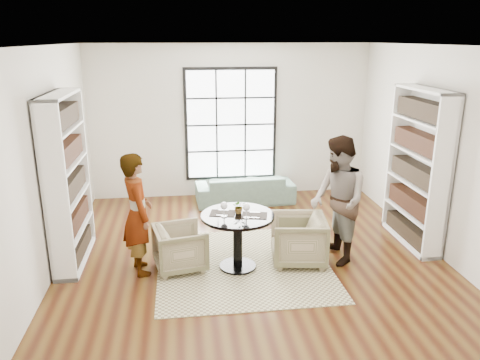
{
  "coord_description": "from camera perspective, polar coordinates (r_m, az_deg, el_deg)",
  "views": [
    {
      "loc": [
        -0.96,
        -6.13,
        3.1
      ],
      "look_at": [
        -0.14,
        0.4,
        1.09
      ],
      "focal_mm": 35.0,
      "sensor_mm": 36.0,
      "label": 1
    }
  ],
  "objects": [
    {
      "name": "ground",
      "position": [
        6.94,
        1.58,
        -9.55
      ],
      "size": [
        6.0,
        6.0,
        0.0
      ],
      "primitive_type": "plane",
      "color": "#583B14"
    },
    {
      "name": "room_shell",
      "position": [
        6.99,
        0.99,
        1.72
      ],
      "size": [
        6.0,
        6.01,
        6.0
      ],
      "color": "silver",
      "rests_on": "ground"
    },
    {
      "name": "rug",
      "position": [
        6.75,
        0.43,
        -10.29
      ],
      "size": [
        2.41,
        2.41,
        0.01
      ],
      "primitive_type": "cube",
      "rotation": [
        0.0,
        0.0,
        0.01
      ],
      "color": "beige",
      "rests_on": "ground"
    },
    {
      "name": "pedestal_table",
      "position": [
        6.44,
        -0.29,
        -6.06
      ],
      "size": [
        1.0,
        1.0,
        0.8
      ],
      "rotation": [
        0.0,
        0.0,
        -0.21
      ],
      "color": "black",
      "rests_on": "ground"
    },
    {
      "name": "sofa",
      "position": [
        9.11,
        0.6,
        -1.06
      ],
      "size": [
        1.92,
        0.83,
        0.55
      ],
      "primitive_type": "imported",
      "rotation": [
        0.0,
        0.0,
        3.19
      ],
      "color": "slate",
      "rests_on": "ground"
    },
    {
      "name": "armchair_left",
      "position": [
        6.58,
        -7.29,
        -8.2
      ],
      "size": [
        0.81,
        0.79,
        0.63
      ],
      "primitive_type": "imported",
      "rotation": [
        0.0,
        0.0,
        1.78
      ],
      "color": "tan",
      "rests_on": "ground"
    },
    {
      "name": "armchair_right",
      "position": [
        6.74,
        7.1,
        -7.22
      ],
      "size": [
        0.85,
        0.84,
        0.69
      ],
      "primitive_type": "imported",
      "rotation": [
        0.0,
        0.0,
        -1.71
      ],
      "color": "tan",
      "rests_on": "ground"
    },
    {
      "name": "person_left",
      "position": [
        6.41,
        -12.4,
        -4.08
      ],
      "size": [
        0.57,
        0.7,
        1.68
      ],
      "primitive_type": "imported",
      "rotation": [
        0.0,
        0.0,
        1.87
      ],
      "color": "gray",
      "rests_on": "ground"
    },
    {
      "name": "person_right",
      "position": [
        6.69,
        11.85,
        -2.48
      ],
      "size": [
        0.76,
        0.93,
        1.82
      ],
      "primitive_type": "imported",
      "rotation": [
        0.0,
        0.0,
        -1.49
      ],
      "color": "gray",
      "rests_on": "ground"
    },
    {
      "name": "placemat_left",
      "position": [
        6.4,
        -2.12,
        -4.06
      ],
      "size": [
        0.39,
        0.33,
        0.01
      ],
      "primitive_type": "cube",
      "rotation": [
        0.0,
        0.0,
        -0.21
      ],
      "color": "#282523",
      "rests_on": "pedestal_table"
    },
    {
      "name": "placemat_right",
      "position": [
        6.32,
        1.78,
        -4.33
      ],
      "size": [
        0.39,
        0.33,
        0.01
      ],
      "primitive_type": "cube",
      "rotation": [
        0.0,
        0.0,
        -0.21
      ],
      "color": "#282523",
      "rests_on": "pedestal_table"
    },
    {
      "name": "cutlery_left",
      "position": [
        6.4,
        -2.12,
        -4.0
      ],
      "size": [
        0.18,
        0.24,
        0.01
      ],
      "primitive_type": null,
      "rotation": [
        0.0,
        0.0,
        -0.21
      ],
      "color": "silver",
      "rests_on": "placemat_left"
    },
    {
      "name": "cutlery_right",
      "position": [
        6.32,
        1.78,
        -4.27
      ],
      "size": [
        0.18,
        0.24,
        0.01
      ],
      "primitive_type": null,
      "rotation": [
        0.0,
        0.0,
        -0.21
      ],
      "color": "silver",
      "rests_on": "placemat_right"
    },
    {
      "name": "wine_glass_left",
      "position": [
        6.23,
        -1.97,
        -3.2
      ],
      "size": [
        0.1,
        0.1,
        0.21
      ],
      "color": "silver",
      "rests_on": "pedestal_table"
    },
    {
      "name": "wine_glass_right",
      "position": [
        6.18,
        0.79,
        -3.39
      ],
      "size": [
        0.09,
        0.09,
        0.21
      ],
      "color": "silver",
      "rests_on": "pedestal_table"
    },
    {
      "name": "flower_centerpiece",
      "position": [
        6.37,
        -0.11,
        -3.26
      ],
      "size": [
        0.18,
        0.15,
        0.19
      ],
      "primitive_type": "imported",
      "rotation": [
        0.0,
        0.0,
        -0.02
      ],
      "color": "gray",
      "rests_on": "pedestal_table"
    }
  ]
}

